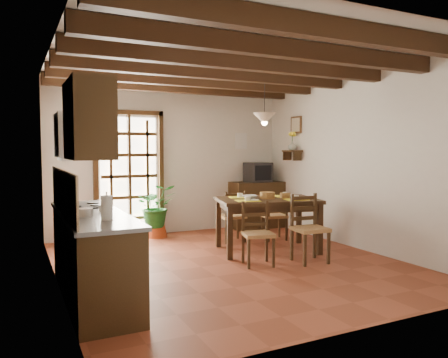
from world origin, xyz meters
TOP-DOWN VIEW (x-y plane):
  - ground_plane at (0.00, 0.00)m, footprint 5.00×5.00m
  - room_shell at (0.00, 0.00)m, footprint 4.52×5.02m
  - ceiling_beams at (0.00, 0.00)m, footprint 4.50×4.34m
  - french_door at (-0.80, 2.45)m, footprint 1.26×0.11m
  - kitchen_counter at (-1.96, -0.60)m, footprint 0.64×2.25m
  - upper_cabinet at (-2.08, -1.30)m, footprint 0.35×0.80m
  - range_hood at (-2.05, -0.05)m, footprint 0.38×0.60m
  - counter_items at (-1.95, -0.51)m, footprint 0.50×1.43m
  - dining_table at (0.86, 0.42)m, footprint 1.71×1.31m
  - chair_near_left at (0.30, -0.24)m, footprint 0.48×0.47m
  - chair_near_right at (1.03, -0.43)m, footprint 0.48×0.46m
  - chair_far_left at (0.68, 1.26)m, footprint 0.44×0.42m
  - chair_far_right at (1.41, 1.08)m, footprint 0.45×0.43m
  - table_setting at (0.86, 0.42)m, footprint 1.10×0.74m
  - table_bowl at (0.61, 0.53)m, footprint 0.22×0.22m
  - sideboard at (1.75, 2.23)m, footprint 1.10×0.51m
  - crt_tv at (1.75, 2.22)m, footprint 0.46×0.43m
  - fuse_box at (1.50, 2.48)m, footprint 0.25×0.03m
  - plant_pot at (-0.38, 2.20)m, footprint 0.40×0.40m
  - potted_plant at (-0.38, 2.20)m, footprint 1.94×1.71m
  - wall_shelf at (2.14, 1.60)m, footprint 0.20×0.42m
  - shelf_vase at (2.14, 1.60)m, footprint 0.15×0.15m
  - shelf_flowers at (2.14, 1.60)m, footprint 0.14×0.14m
  - framed_picture at (2.22, 1.60)m, footprint 0.03×0.32m
  - pendant_lamp at (0.86, 0.52)m, footprint 0.36×0.36m

SIDE VIEW (x-z plane):
  - ground_plane at x=0.00m, z-range 0.00..0.00m
  - plant_pot at x=-0.38m, z-range -0.01..0.23m
  - chair_far_right at x=1.41m, z-range -0.16..0.68m
  - chair_near_left at x=0.30m, z-range -0.16..0.70m
  - chair_far_left at x=0.68m, z-range -0.16..0.71m
  - chair_near_right at x=1.03m, z-range -0.18..0.77m
  - sideboard at x=1.75m, z-range 0.00..0.93m
  - kitchen_counter at x=-1.96m, z-range -0.22..1.16m
  - potted_plant at x=-0.38m, z-range -0.44..1.58m
  - dining_table at x=0.86m, z-range 0.31..1.13m
  - table_bowl at x=0.61m, z-range 0.82..0.88m
  - table_setting at x=0.86m, z-range 0.88..0.98m
  - counter_items at x=-1.95m, z-range 0.83..1.08m
  - crt_tv at x=1.75m, z-range 0.92..1.32m
  - french_door at x=-0.80m, z-range 0.02..2.34m
  - wall_shelf at x=2.14m, z-range 1.41..1.61m
  - shelf_vase at x=2.14m, z-range 1.57..1.73m
  - range_hood at x=-2.05m, z-range 1.46..2.00m
  - fuse_box at x=1.50m, z-range 1.59..1.91m
  - room_shell at x=0.00m, z-range 0.41..3.22m
  - upper_cabinet at x=-2.08m, z-range 1.50..2.20m
  - shelf_flowers at x=2.14m, z-range 1.68..2.04m
  - framed_picture at x=2.22m, z-range 1.89..2.21m
  - pendant_lamp at x=0.86m, z-range 1.66..2.50m
  - ceiling_beams at x=0.00m, z-range 2.59..2.79m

